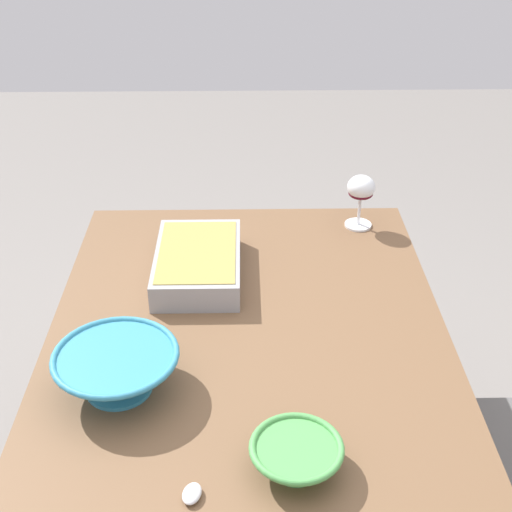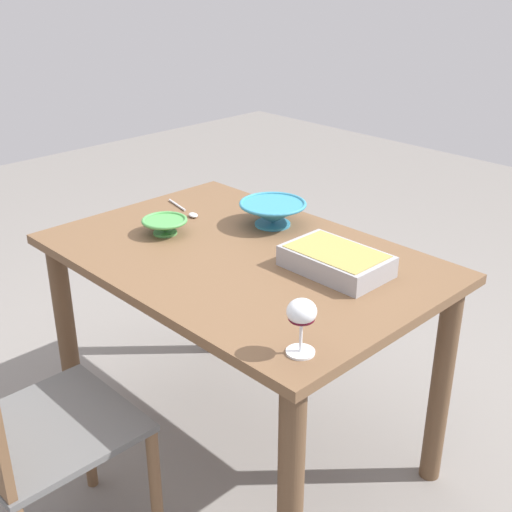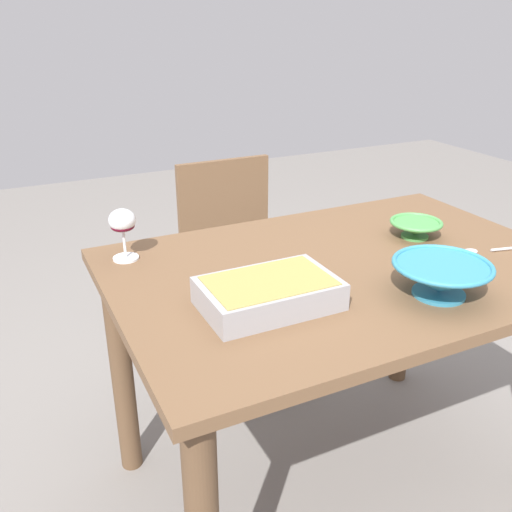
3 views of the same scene
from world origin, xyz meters
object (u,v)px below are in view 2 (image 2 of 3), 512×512
at_px(mixing_bowl, 165,225).
at_px(small_bowl, 273,212).
at_px(dining_table, 242,290).
at_px(casserole_dish, 336,260).
at_px(wine_glass, 302,316).
at_px(chair, 23,435).
at_px(serving_spoon, 188,212).

distance_m(mixing_bowl, small_bowl, 0.38).
height_order(dining_table, small_bowl, small_bowl).
bearing_deg(mixing_bowl, casserole_dish, -162.16).
bearing_deg(wine_glass, chair, 41.46).
bearing_deg(wine_glass, mixing_bowl, -14.97).
relative_size(casserole_dish, serving_spoon, 1.39).
distance_m(dining_table, wine_glass, 0.64).
relative_size(chair, wine_glass, 5.92).
xyz_separation_m(wine_glass, mixing_bowl, (0.82, -0.22, -0.07)).
relative_size(wine_glass, small_bowl, 0.61).
distance_m(wine_glass, serving_spoon, 1.01).
height_order(dining_table, mixing_bowl, mixing_bowl).
xyz_separation_m(dining_table, wine_glass, (-0.52, 0.30, 0.23)).
distance_m(dining_table, chair, 0.79).
bearing_deg(chair, casserole_dish, -109.36).
relative_size(dining_table, chair, 1.45).
distance_m(wine_glass, mixing_bowl, 0.86).
bearing_deg(dining_table, mixing_bowl, 13.97).
xyz_separation_m(dining_table, casserole_dish, (-0.29, -0.12, 0.17)).
bearing_deg(serving_spoon, small_bowl, -154.31).
relative_size(wine_glass, casserole_dish, 0.47).
bearing_deg(small_bowl, dining_table, 112.55).
bearing_deg(dining_table, serving_spoon, -14.36).
relative_size(dining_table, casserole_dish, 4.02).
height_order(wine_glass, small_bowl, wine_glass).
relative_size(dining_table, mixing_bowl, 7.99).
relative_size(dining_table, wine_glass, 8.60).
bearing_deg(small_bowl, serving_spoon, 25.69).
relative_size(dining_table, serving_spoon, 5.61).
bearing_deg(mixing_bowl, wine_glass, 165.03).
bearing_deg(wine_glass, serving_spoon, -23.34).
xyz_separation_m(chair, small_bowl, (0.08, -1.02, 0.34)).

